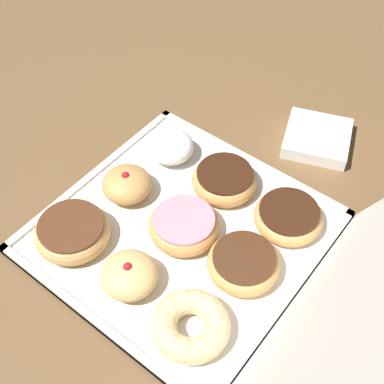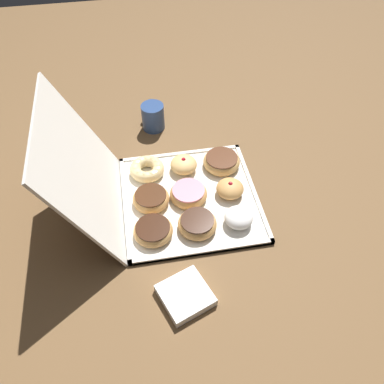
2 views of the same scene
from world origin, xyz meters
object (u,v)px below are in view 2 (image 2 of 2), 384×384
at_px(chocolate_frosted_donut_2, 222,161).
at_px(cruller_donut_8, 147,169).
at_px(powdered_filled_donut_0, 239,218).
at_px(coffee_mug, 153,116).
at_px(pink_frosted_donut_4, 188,193).
at_px(jelly_filled_donut_5, 182,165).
at_px(jelly_filled_donut_1, 230,189).
at_px(chocolate_frosted_donut_6, 153,230).
at_px(donut_box, 190,198).
at_px(chocolate_frosted_donut_7, 151,199).
at_px(napkin_stack, 185,295).
at_px(chocolate_frosted_donut_3, 198,223).

bearing_deg(chocolate_frosted_donut_2, cruller_donut_8, 87.88).
relative_size(powdered_filled_donut_0, coffee_mug, 0.81).
xyz_separation_m(chocolate_frosted_donut_2, pink_frosted_donut_4, (-0.11, 0.13, -0.00)).
xyz_separation_m(chocolate_frosted_donut_2, jelly_filled_donut_5, (0.00, 0.13, 0.00)).
xyz_separation_m(powdered_filled_donut_0, jelly_filled_donut_1, (0.11, -0.00, -0.00)).
bearing_deg(chocolate_frosted_donut_6, chocolate_frosted_donut_2, -46.77).
relative_size(chocolate_frosted_donut_6, coffee_mug, 1.11).
height_order(donut_box, jelly_filled_donut_5, jelly_filled_donut_5).
relative_size(chocolate_frosted_donut_6, chocolate_frosted_donut_7, 1.01).
distance_m(coffee_mug, napkin_stack, 0.69).
height_order(jelly_filled_donut_5, chocolate_frosted_donut_7, jelly_filled_donut_5).
height_order(chocolate_frosted_donut_2, coffee_mug, coffee_mug).
xyz_separation_m(pink_frosted_donut_4, jelly_filled_donut_5, (0.12, -0.00, 0.00)).
bearing_deg(chocolate_frosted_donut_7, powdered_filled_donut_0, -116.11).
relative_size(jelly_filled_donut_1, jelly_filled_donut_5, 0.98).
relative_size(powdered_filled_donut_0, cruller_donut_8, 0.74).
xyz_separation_m(chocolate_frosted_donut_6, coffee_mug, (0.49, -0.05, 0.02)).
bearing_deg(napkin_stack, coffee_mug, 0.22).
bearing_deg(powdered_filled_donut_0, napkin_stack, 136.94).
relative_size(powdered_filled_donut_0, napkin_stack, 0.70).
bearing_deg(chocolate_frosted_donut_2, chocolate_frosted_donut_7, 116.33).
height_order(jelly_filled_donut_1, cruller_donut_8, jelly_filled_donut_1).
height_order(chocolate_frosted_donut_2, cruller_donut_8, same).
height_order(chocolate_frosted_donut_7, napkin_stack, chocolate_frosted_donut_7).
distance_m(pink_frosted_donut_4, cruller_donut_8, 0.17).
height_order(chocolate_frosted_donut_6, cruller_donut_8, cruller_donut_8).
bearing_deg(chocolate_frosted_donut_6, chocolate_frosted_donut_3, -89.86).
bearing_deg(chocolate_frosted_donut_7, pink_frosted_donut_4, -87.28).
height_order(jelly_filled_donut_1, chocolate_frosted_donut_7, jelly_filled_donut_1).
relative_size(pink_frosted_donut_4, chocolate_frosted_donut_6, 1.02).
bearing_deg(powdered_filled_donut_0, chocolate_frosted_donut_7, 63.89).
relative_size(chocolate_frosted_donut_3, cruller_donut_8, 1.00).
height_order(chocolate_frosted_donut_3, napkin_stack, chocolate_frosted_donut_3).
distance_m(chocolate_frosted_donut_6, cruller_donut_8, 0.24).
relative_size(cruller_donut_8, coffee_mug, 1.10).
bearing_deg(cruller_donut_8, chocolate_frosted_donut_3, -153.74).
bearing_deg(pink_frosted_donut_4, cruller_donut_8, 42.38).
distance_m(chocolate_frosted_donut_3, pink_frosted_donut_4, 0.12).
bearing_deg(jelly_filled_donut_1, donut_box, 87.36).
height_order(jelly_filled_donut_1, coffee_mug, coffee_mug).
bearing_deg(cruller_donut_8, jelly_filled_donut_1, -118.88).
distance_m(chocolate_frosted_donut_7, napkin_stack, 0.32).
relative_size(pink_frosted_donut_4, coffee_mug, 1.13).
distance_m(powdered_filled_donut_0, chocolate_frosted_donut_7, 0.26).
distance_m(powdered_filled_donut_0, jelly_filled_donut_1, 0.11).
xyz_separation_m(cruller_donut_8, napkin_stack, (-0.45, -0.05, -0.02)).
height_order(powdered_filled_donut_0, chocolate_frosted_donut_2, powdered_filled_donut_0).
height_order(powdered_filled_donut_0, chocolate_frosted_donut_7, powdered_filled_donut_0).
height_order(chocolate_frosted_donut_6, chocolate_frosted_donut_7, chocolate_frosted_donut_7).
height_order(jelly_filled_donut_1, napkin_stack, jelly_filled_donut_1).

